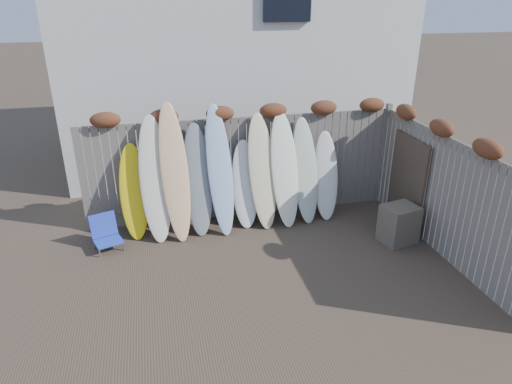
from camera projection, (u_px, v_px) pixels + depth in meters
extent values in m
plane|color=#493A2D|center=(274.00, 281.00, 7.10)|extent=(80.00, 80.00, 0.00)
cube|color=slate|center=(242.00, 168.00, 8.83)|extent=(6.00, 0.10, 2.00)
cube|color=slate|center=(384.00, 154.00, 9.44)|extent=(0.10, 0.10, 2.10)
ellipsoid|color=brown|center=(105.00, 120.00, 7.85)|extent=(0.52, 0.28, 0.28)
ellipsoid|color=brown|center=(164.00, 117.00, 8.06)|extent=(0.52, 0.28, 0.28)
ellipsoid|color=brown|center=(220.00, 114.00, 8.27)|extent=(0.52, 0.28, 0.28)
ellipsoid|color=brown|center=(273.00, 111.00, 8.48)|extent=(0.52, 0.28, 0.28)
ellipsoid|color=brown|center=(324.00, 108.00, 8.69)|extent=(0.52, 0.28, 0.28)
ellipsoid|color=brown|center=(372.00, 105.00, 8.90)|extent=(0.52, 0.28, 0.28)
cube|color=slate|center=(447.00, 199.00, 7.50)|extent=(0.10, 4.40, 2.00)
ellipsoid|color=brown|center=(488.00, 149.00, 6.42)|extent=(0.28, 0.56, 0.28)
ellipsoid|color=brown|center=(442.00, 128.00, 7.40)|extent=(0.28, 0.56, 0.28)
ellipsoid|color=brown|center=(406.00, 112.00, 8.38)|extent=(0.28, 0.56, 0.28)
cube|color=silver|center=(228.00, 39.00, 11.78)|extent=(8.00, 5.00, 6.00)
cube|color=blue|center=(108.00, 241.00, 7.89)|extent=(0.55, 0.52, 0.03)
cube|color=#243CB8|center=(103.00, 225.00, 7.97)|extent=(0.47, 0.28, 0.41)
cylinder|color=silver|center=(100.00, 253.00, 7.70)|extent=(0.03, 0.03, 0.17)
cylinder|color=#A9A9B0|center=(94.00, 244.00, 7.96)|extent=(0.03, 0.03, 0.17)
cylinder|color=#A9AAB0|center=(124.00, 246.00, 7.90)|extent=(0.03, 0.03, 0.17)
cylinder|color=#A1A1A7|center=(118.00, 238.00, 8.16)|extent=(0.03, 0.03, 0.17)
cube|color=#705D54|center=(399.00, 224.00, 8.10)|extent=(0.68, 0.60, 0.69)
cube|color=#433728|center=(407.00, 182.00, 8.53)|extent=(0.06, 1.15, 1.72)
ellipsoid|color=yellow|center=(134.00, 192.00, 8.15)|extent=(0.52, 0.63, 1.69)
ellipsoid|color=silver|center=(155.00, 180.00, 8.03)|extent=(0.54, 0.77, 2.19)
ellipsoid|color=#F4BB81|center=(175.00, 173.00, 8.04)|extent=(0.57, 0.88, 2.40)
ellipsoid|color=gray|center=(198.00, 180.00, 8.26)|extent=(0.53, 0.72, 1.99)
ellipsoid|color=#98B4E0|center=(220.00, 170.00, 8.25)|extent=(0.54, 0.86, 2.32)
ellipsoid|color=white|center=(245.00, 184.00, 8.56)|extent=(0.54, 0.62, 1.62)
ellipsoid|color=beige|center=(262.00, 172.00, 8.50)|extent=(0.58, 0.79, 2.10)
ellipsoid|color=white|center=(285.00, 170.00, 8.56)|extent=(0.56, 0.78, 2.11)
ellipsoid|color=beige|center=(305.00, 171.00, 8.72)|extent=(0.52, 0.73, 1.97)
ellipsoid|color=silver|center=(326.00, 176.00, 8.88)|extent=(0.54, 0.65, 1.68)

